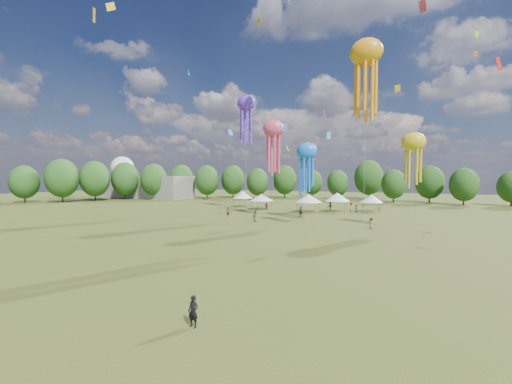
% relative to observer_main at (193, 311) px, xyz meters
% --- Properties ---
extents(ground, '(300.00, 300.00, 0.00)m').
position_rel_observer_main_xyz_m(ground, '(-6.50, 2.89, -0.81)').
color(ground, '#384416').
rests_on(ground, ground).
extents(observer_main, '(0.60, 0.40, 1.62)m').
position_rel_observer_main_xyz_m(observer_main, '(0.00, 0.00, 0.00)').
color(observer_main, black).
rests_on(observer_main, ground).
extents(spectator_near, '(1.11, 1.04, 1.81)m').
position_rel_observer_main_xyz_m(spectator_near, '(-13.43, 35.75, 0.10)').
color(spectator_near, gray).
rests_on(spectator_near, ground).
extents(spectators_far, '(27.17, 24.34, 1.88)m').
position_rel_observer_main_xyz_m(spectators_far, '(-6.78, 51.64, 0.08)').
color(spectators_far, gray).
rests_on(spectators_far, ground).
extents(festival_tents, '(36.04, 11.42, 4.18)m').
position_rel_observer_main_xyz_m(festival_tents, '(-11.93, 57.17, 2.18)').
color(festival_tents, '#47474C').
rests_on(festival_tents, ground).
extents(show_kites, '(37.52, 19.23, 27.33)m').
position_rel_observer_main_xyz_m(show_kites, '(-6.35, 41.16, 17.41)').
color(show_kites, '#E4436B').
rests_on(show_kites, ground).
extents(small_kites, '(66.12, 59.44, 45.78)m').
position_rel_observer_main_xyz_m(small_kites, '(-5.67, 44.55, 31.14)').
color(small_kites, '#E4436B').
rests_on(small_kites, ground).
extents(treeline, '(201.57, 95.24, 13.43)m').
position_rel_observer_main_xyz_m(treeline, '(-10.37, 65.41, 5.73)').
color(treeline, '#38281C').
rests_on(treeline, ground).
extents(hangar, '(40.00, 12.00, 8.00)m').
position_rel_observer_main_xyz_m(hangar, '(-78.50, 74.89, 3.19)').
color(hangar, gray).
rests_on(hangar, ground).
extents(radome, '(9.00, 9.00, 16.00)m').
position_rel_observer_main_xyz_m(radome, '(-94.50, 80.89, 9.18)').
color(radome, white).
rests_on(radome, ground).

